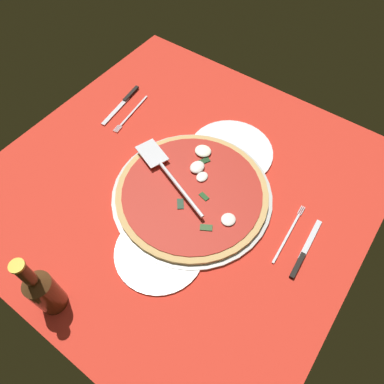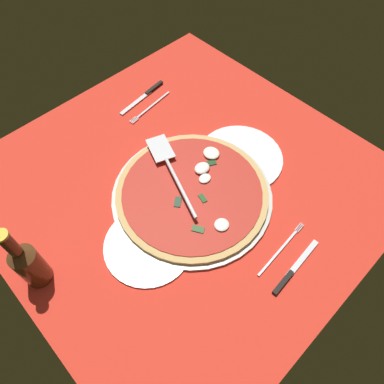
{
  "view_description": "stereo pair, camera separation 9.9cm",
  "coord_description": "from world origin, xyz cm",
  "px_view_note": "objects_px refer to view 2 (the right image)",
  "views": [
    {
      "loc": [
        46.84,
        37.84,
        85.15
      ],
      "look_at": [
        1.96,
        5.51,
        2.33
      ],
      "focal_mm": 33.49,
      "sensor_mm": 36.0,
      "label": 1
    },
    {
      "loc": [
        40.32,
        45.36,
        85.15
      ],
      "look_at": [
        1.96,
        5.51,
        2.33
      ],
      "focal_mm": 33.49,
      "sensor_mm": 36.0,
      "label": 2
    }
  ],
  "objects_px": {
    "pizza_server": "(171,169)",
    "pizza": "(193,192)",
    "beer_bottle": "(28,263)",
    "dinner_plate_right": "(149,245)",
    "dinner_plate_left": "(240,158)",
    "place_setting_near": "(148,101)",
    "place_setting_far": "(287,261)"
  },
  "relations": [
    {
      "from": "dinner_plate_left",
      "to": "dinner_plate_right",
      "type": "relative_size",
      "value": 1.12
    },
    {
      "from": "dinner_plate_left",
      "to": "pizza_server",
      "type": "xyz_separation_m",
      "value": [
        0.2,
        -0.09,
        0.04
      ]
    },
    {
      "from": "dinner_plate_right",
      "to": "pizza",
      "type": "bearing_deg",
      "value": -170.1
    },
    {
      "from": "dinner_plate_left",
      "to": "beer_bottle",
      "type": "height_order",
      "value": "beer_bottle"
    },
    {
      "from": "dinner_plate_left",
      "to": "place_setting_far",
      "type": "xyz_separation_m",
      "value": [
        0.16,
        0.31,
        -0.0
      ]
    },
    {
      "from": "pizza",
      "to": "pizza_server",
      "type": "xyz_separation_m",
      "value": [
        0.0,
        -0.09,
        0.02
      ]
    },
    {
      "from": "dinner_plate_left",
      "to": "place_setting_near",
      "type": "bearing_deg",
      "value": -83.99
    },
    {
      "from": "beer_bottle",
      "to": "dinner_plate_left",
      "type": "bearing_deg",
      "value": 171.88
    },
    {
      "from": "dinner_plate_left",
      "to": "pizza_server",
      "type": "bearing_deg",
      "value": -24.54
    },
    {
      "from": "dinner_plate_left",
      "to": "place_setting_near",
      "type": "relative_size",
      "value": 1.26
    },
    {
      "from": "place_setting_far",
      "to": "dinner_plate_left",
      "type": "bearing_deg",
      "value": 58.36
    },
    {
      "from": "dinner_plate_right",
      "to": "pizza_server",
      "type": "bearing_deg",
      "value": -147.39
    },
    {
      "from": "place_setting_near",
      "to": "beer_bottle",
      "type": "xyz_separation_m",
      "value": [
        0.59,
        0.3,
        0.08
      ]
    },
    {
      "from": "dinner_plate_right",
      "to": "pizza_server",
      "type": "xyz_separation_m",
      "value": [
        -0.19,
        -0.12,
        0.04
      ]
    },
    {
      "from": "dinner_plate_left",
      "to": "place_setting_far",
      "type": "height_order",
      "value": "place_setting_far"
    },
    {
      "from": "dinner_plate_right",
      "to": "beer_bottle",
      "type": "distance_m",
      "value": 0.28
    },
    {
      "from": "dinner_plate_left",
      "to": "pizza_server",
      "type": "relative_size",
      "value": 0.86
    },
    {
      "from": "dinner_plate_left",
      "to": "pizza",
      "type": "relative_size",
      "value": 0.61
    },
    {
      "from": "place_setting_far",
      "to": "beer_bottle",
      "type": "height_order",
      "value": "beer_bottle"
    },
    {
      "from": "dinner_plate_right",
      "to": "pizza",
      "type": "xyz_separation_m",
      "value": [
        -0.19,
        -0.03,
        0.01
      ]
    },
    {
      "from": "place_setting_near",
      "to": "pizza_server",
      "type": "bearing_deg",
      "value": 54.6
    },
    {
      "from": "place_setting_near",
      "to": "pizza",
      "type": "bearing_deg",
      "value": 60.39
    },
    {
      "from": "dinner_plate_left",
      "to": "dinner_plate_right",
      "type": "bearing_deg",
      "value": 4.53
    },
    {
      "from": "dinner_plate_right",
      "to": "place_setting_far",
      "type": "relative_size",
      "value": 1.08
    },
    {
      "from": "pizza",
      "to": "place_setting_far",
      "type": "distance_m",
      "value": 0.31
    },
    {
      "from": "dinner_plate_left",
      "to": "pizza_server",
      "type": "height_order",
      "value": "pizza_server"
    },
    {
      "from": "beer_bottle",
      "to": "dinner_plate_right",
      "type": "bearing_deg",
      "value": 153.7
    },
    {
      "from": "place_setting_near",
      "to": "place_setting_far",
      "type": "height_order",
      "value": "same"
    },
    {
      "from": "pizza_server",
      "to": "pizza",
      "type": "bearing_deg",
      "value": -159.38
    },
    {
      "from": "place_setting_far",
      "to": "beer_bottle",
      "type": "bearing_deg",
      "value": 136.51
    },
    {
      "from": "dinner_plate_right",
      "to": "place_setting_far",
      "type": "distance_m",
      "value": 0.35
    },
    {
      "from": "pizza",
      "to": "pizza_server",
      "type": "bearing_deg",
      "value": -89.74
    }
  ]
}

